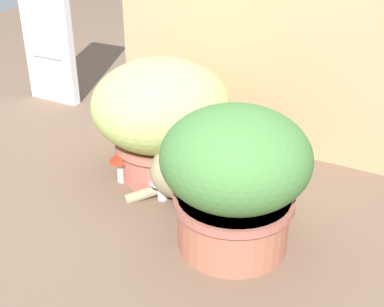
{
  "coord_description": "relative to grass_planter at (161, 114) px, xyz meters",
  "views": [
    {
      "loc": [
        0.7,
        -1.19,
        0.9
      ],
      "look_at": [
        0.01,
        0.04,
        0.18
      ],
      "focal_mm": 46.9,
      "sensor_mm": 36.0,
      "label": 1
    }
  ],
  "objects": [
    {
      "name": "leafy_planter",
      "position": [
        0.4,
        -0.26,
        -0.01
      ],
      "size": [
        0.41,
        0.41,
        0.42
      ],
      "color": "#AD624A",
      "rests_on": "ground"
    },
    {
      "name": "mushroom_ornament_pink",
      "position": [
        0.09,
        -0.15,
        -0.16
      ],
      "size": [
        0.09,
        0.09,
        0.11
      ],
      "color": "silver",
      "rests_on": "ground"
    },
    {
      "name": "cardboard_backdrop",
      "position": [
        0.15,
        0.39,
        0.13
      ],
      "size": [
        1.15,
        0.03,
        0.72
      ],
      "primitive_type": "cube",
      "color": "tan",
      "rests_on": "ground"
    },
    {
      "name": "mushroom_ornament_red",
      "position": [
        -0.1,
        -0.12,
        -0.15
      ],
      "size": [
        0.09,
        0.09,
        0.12
      ],
      "color": "silver",
      "rests_on": "ground"
    },
    {
      "name": "grass_planter",
      "position": [
        0.0,
        0.0,
        0.0
      ],
      "size": [
        0.48,
        0.48,
        0.42
      ],
      "color": "#B05E50",
      "rests_on": "ground"
    },
    {
      "name": "ground_plane",
      "position": [
        0.17,
        -0.16,
        -0.23
      ],
      "size": [
        6.0,
        6.0,
        0.0
      ],
      "primitive_type": "plane",
      "color": "brown"
    },
    {
      "name": "cat",
      "position": [
        0.17,
        -0.08,
        -0.11
      ],
      "size": [
        0.33,
        0.31,
        0.32
      ],
      "color": "#9A8F6C",
      "rests_on": "ground"
    }
  ]
}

